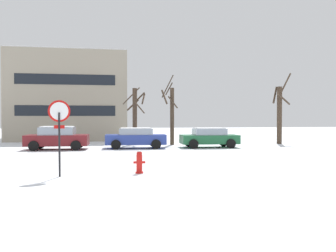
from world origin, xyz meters
TOP-DOWN VIEW (x-y plane):
  - ground_plane at (0.00, 0.00)m, footprint 120.00×120.00m
  - road_surface at (0.00, 3.66)m, footprint 80.00×9.31m
  - stop_sign at (-1.03, -2.10)m, footprint 0.74×0.18m
  - fire_hydrant at (1.80, -1.73)m, footprint 0.44×0.30m
  - parked_car_maroon at (-2.55, 9.36)m, footprint 4.03×2.24m
  - parked_car_blue at (2.57, 9.53)m, footprint 4.13×2.11m
  - parked_car_green at (7.70, 9.31)m, footprint 4.04×2.20m
  - tree_far_mid at (14.24, 11.82)m, footprint 1.36×1.40m
  - tree_far_right at (2.85, 13.35)m, footprint 1.75×1.76m
  - tree_far_left at (5.55, 12.25)m, footprint 1.19×1.56m
  - building_far_left at (-2.82, 22.54)m, footprint 10.54×10.74m

SIDE VIEW (x-z plane):
  - ground_plane at x=0.00m, z-range 0.00..0.00m
  - road_surface at x=0.00m, z-range 0.00..0.00m
  - fire_hydrant at x=1.80m, z-range 0.00..0.87m
  - parked_car_green at x=7.70m, z-range 0.02..1.40m
  - parked_car_blue at x=2.57m, z-range 0.02..1.42m
  - parked_car_maroon at x=-2.55m, z-range 0.01..1.54m
  - stop_sign at x=-1.03m, z-range 0.54..3.23m
  - tree_far_right at x=2.85m, z-range 0.10..4.65m
  - tree_far_left at x=5.55m, z-range -0.32..5.15m
  - tree_far_mid at x=14.24m, z-range -0.33..5.27m
  - building_far_left at x=-2.82m, z-range 0.00..8.19m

